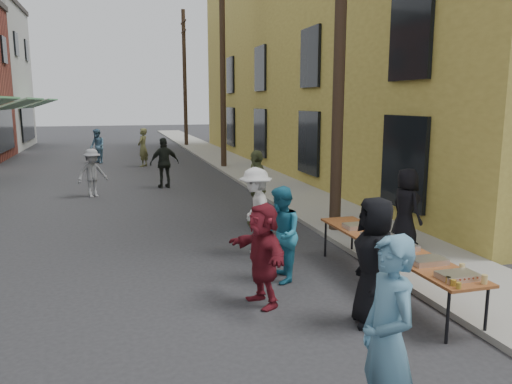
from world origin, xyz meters
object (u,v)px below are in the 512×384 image
guest_front_a (374,262)px  server (406,207)px  utility_pole_mid (223,68)px  guest_front_c (281,235)px  utility_pole_near (340,32)px  serving_table (390,247)px  utility_pole_far (185,79)px  catering_tray_sausage (458,276)px

guest_front_a → server: (2.36, 2.94, 0.01)m
utility_pole_mid → guest_front_a: 17.04m
utility_pole_mid → guest_front_c: (-2.23, -14.65, -3.68)m
utility_pole_near → serving_table: (-0.65, -3.47, -3.79)m
guest_front_a → utility_pole_mid: bearing=-170.6°
utility_pole_mid → serving_table: 15.94m
utility_pole_mid → utility_pole_far: same height
guest_front_a → utility_pole_far: bearing=-168.3°
server → serving_table: bearing=137.3°
utility_pole_far → catering_tray_sausage: utility_pole_far is taller
utility_pole_near → guest_front_a: bearing=-108.8°
utility_pole_near → utility_pole_mid: 12.00m
serving_table → guest_front_c: guest_front_c is taller
catering_tray_sausage → server: server is taller
server → guest_front_c: bearing=104.1°
serving_table → catering_tray_sausage: size_ratio=8.00×
utility_pole_mid → utility_pole_near: bearing=-90.0°
utility_pole_far → serving_table: size_ratio=2.25×
utility_pole_far → utility_pole_near: bearing=-90.0°
guest_front_c → server: server is taller
utility_pole_near → utility_pole_mid: same height
utility_pole_far → server: size_ratio=5.62×
utility_pole_near → utility_pole_far: 24.00m
utility_pole_near → catering_tray_sausage: utility_pole_near is taller
utility_pole_far → guest_front_a: (-1.56, -28.58, -3.61)m
guest_front_a → utility_pole_near: bearing=176.0°
catering_tray_sausage → server: bearing=67.3°
serving_table → server: 2.35m
utility_pole_far → guest_front_c: 26.99m
utility_pole_far → catering_tray_sausage: 29.36m
utility_pole_near → server: utility_pole_near is taller
serving_table → server: size_ratio=2.50×
serving_table → utility_pole_near: bearing=79.4°
utility_pole_mid → catering_tray_sausage: (-0.65, -17.12, -3.71)m
guest_front_c → catering_tray_sausage: bearing=42.7°
utility_pole_mid → guest_front_a: bearing=-95.4°
server → utility_pole_near: bearing=21.9°
serving_table → guest_front_c: (-1.59, 0.82, 0.10)m
serving_table → server: bearing=51.6°
utility_pole_near → catering_tray_sausage: bearing=-97.2°
utility_pole_mid → guest_front_c: 15.27m
guest_front_a → server: guest_front_a is taller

